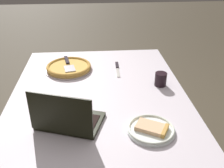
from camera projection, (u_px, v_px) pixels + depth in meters
dining_table at (99, 99)px, 1.57m from camera, size 1.29×1.02×0.70m
laptop at (67, 119)px, 1.23m from camera, size 0.29×0.35×0.22m
pizza_plate at (151, 129)px, 1.21m from camera, size 0.23×0.23×0.04m
pizza_tray at (69, 67)px, 1.80m from camera, size 0.33×0.33×0.04m
table_knife at (117, 68)px, 1.82m from camera, size 0.23×0.03×0.01m
drink_cup at (161, 79)px, 1.59m from camera, size 0.07×0.07×0.08m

